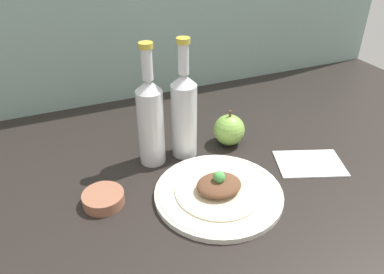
% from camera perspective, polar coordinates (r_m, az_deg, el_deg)
% --- Properties ---
extents(ground_plane, '(1.80, 1.10, 0.04)m').
position_cam_1_polar(ground_plane, '(0.89, 4.78, -7.83)').
color(ground_plane, black).
extents(plate, '(0.28, 0.28, 0.02)m').
position_cam_1_polar(plate, '(0.84, 4.06, -8.50)').
color(plate, silver).
rests_on(plate, ground_plane).
extents(plated_food, '(0.19, 0.19, 0.05)m').
position_cam_1_polar(plated_food, '(0.83, 4.11, -7.57)').
color(plated_food, beige).
rests_on(plated_food, plate).
extents(cider_bottle_left, '(0.06, 0.06, 0.30)m').
position_cam_1_polar(cider_bottle_left, '(0.89, -6.33, 2.75)').
color(cider_bottle_left, silver).
rests_on(cider_bottle_left, ground_plane).
extents(cider_bottle_right, '(0.06, 0.06, 0.30)m').
position_cam_1_polar(cider_bottle_right, '(0.91, -1.22, 3.77)').
color(cider_bottle_right, silver).
rests_on(cider_bottle_right, ground_plane).
extents(apple, '(0.08, 0.08, 0.10)m').
position_cam_1_polar(apple, '(1.00, 5.69, 1.08)').
color(apple, '#84B74C').
rests_on(apple, ground_plane).
extents(napkin, '(0.19, 0.16, 0.01)m').
position_cam_1_polar(napkin, '(0.98, 17.50, -3.77)').
color(napkin, white).
rests_on(napkin, ground_plane).
extents(dipping_bowl, '(0.09, 0.09, 0.03)m').
position_cam_1_polar(dipping_bowl, '(0.84, -13.34, -9.11)').
color(dipping_bowl, '#996047').
rests_on(dipping_bowl, ground_plane).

